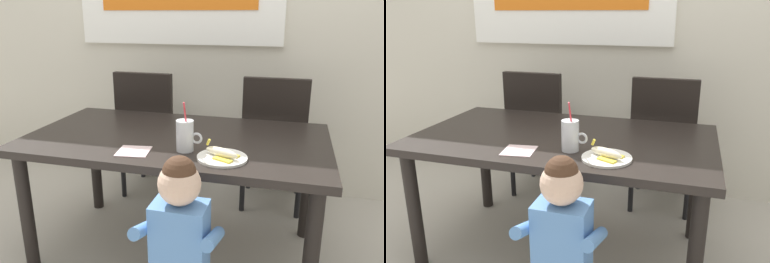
% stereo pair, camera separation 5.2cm
% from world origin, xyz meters
% --- Properties ---
extents(ground_plane, '(24.00, 24.00, 0.00)m').
position_xyz_m(ground_plane, '(0.00, 0.00, 0.00)').
color(ground_plane, '#B7B2A8').
extents(dining_table, '(1.60, 0.89, 0.72)m').
position_xyz_m(dining_table, '(0.00, 0.00, 0.63)').
color(dining_table, black).
rests_on(dining_table, ground).
extents(dining_chair_left, '(0.44, 0.45, 0.96)m').
position_xyz_m(dining_chair_left, '(-0.42, 0.67, 0.54)').
color(dining_chair_left, black).
rests_on(dining_chair_left, ground).
extents(dining_chair_right, '(0.44, 0.45, 0.96)m').
position_xyz_m(dining_chair_right, '(0.49, 0.69, 0.54)').
color(dining_chair_right, black).
rests_on(dining_chair_right, ground).
extents(toddler_standing, '(0.33, 0.24, 0.84)m').
position_xyz_m(toddler_standing, '(0.20, -0.59, 0.53)').
color(toddler_standing, '#3F4760').
rests_on(toddler_standing, ground).
extents(milk_cup, '(0.13, 0.09, 0.25)m').
position_xyz_m(milk_cup, '(0.11, -0.21, 0.79)').
color(milk_cup, silver).
rests_on(milk_cup, dining_table).
extents(snack_plate, '(0.23, 0.23, 0.01)m').
position_xyz_m(snack_plate, '(0.30, -0.27, 0.72)').
color(snack_plate, white).
rests_on(snack_plate, dining_table).
extents(peeled_banana, '(0.17, 0.14, 0.07)m').
position_xyz_m(peeled_banana, '(0.30, -0.28, 0.75)').
color(peeled_banana, '#F4EAC6').
rests_on(peeled_banana, snack_plate).
extents(paper_napkin, '(0.17, 0.17, 0.00)m').
position_xyz_m(paper_napkin, '(-0.12, -0.29, 0.72)').
color(paper_napkin, silver).
rests_on(paper_napkin, dining_table).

